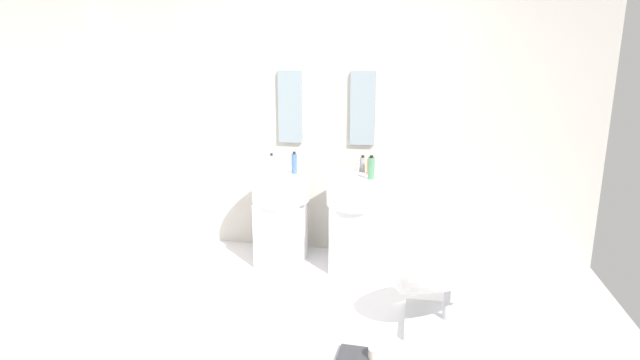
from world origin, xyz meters
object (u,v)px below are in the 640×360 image
at_px(soap_bottle_amber, 370,166).
at_px(soap_bottle_grey, 363,164).
at_px(lounge_chair, 448,280).
at_px(pedestal_sink_left, 281,213).
at_px(soap_bottle_white, 295,165).
at_px(soap_bottle_green, 371,168).
at_px(soap_bottle_clear, 272,165).
at_px(pedestal_sink_right, 355,217).
at_px(magazine_charcoal, 354,356).
at_px(coffee_mug, 376,355).
at_px(soap_bottle_blue, 294,163).

bearing_deg(soap_bottle_amber, soap_bottle_grey, 129.54).
bearing_deg(lounge_chair, pedestal_sink_left, 148.18).
distance_m(soap_bottle_white, soap_bottle_green, 0.69).
relative_size(soap_bottle_grey, soap_bottle_green, 0.72).
bearing_deg(soap_bottle_clear, soap_bottle_grey, 21.33).
height_order(pedestal_sink_right, soap_bottle_white, soap_bottle_white).
xyz_separation_m(magazine_charcoal, soap_bottle_green, (-0.04, 1.29, 0.92)).
relative_size(coffee_mug, soap_bottle_amber, 0.60).
bearing_deg(soap_bottle_white, soap_bottle_clear, -139.45).
xyz_separation_m(magazine_charcoal, coffee_mug, (0.13, -0.00, 0.03)).
height_order(soap_bottle_blue, soap_bottle_green, soap_bottle_green).
relative_size(pedestal_sink_left, soap_bottle_blue, 4.93).
bearing_deg(soap_bottle_green, soap_bottle_grey, 110.54).
bearing_deg(soap_bottle_grey, soap_bottle_clear, -158.67).
bearing_deg(soap_bottle_clear, soap_bottle_amber, 13.75).
bearing_deg(coffee_mug, soap_bottle_white, 120.88).
xyz_separation_m(soap_bottle_clear, soap_bottle_amber, (0.82, 0.20, -0.02)).
height_order(soap_bottle_white, soap_bottle_amber, soap_bottle_amber).
relative_size(pedestal_sink_left, lounge_chair, 0.86).
bearing_deg(soap_bottle_white, lounge_chair, -34.76).
height_order(coffee_mug, soap_bottle_green, soap_bottle_green).
height_order(magazine_charcoal, soap_bottle_grey, soap_bottle_grey).
height_order(pedestal_sink_right, coffee_mug, pedestal_sink_right).
bearing_deg(magazine_charcoal, soap_bottle_clear, 127.36).
bearing_deg(soap_bottle_blue, pedestal_sink_left, 163.75).
bearing_deg(soap_bottle_grey, soap_bottle_green, -69.46).
height_order(soap_bottle_grey, soap_bottle_amber, soap_bottle_amber).
distance_m(magazine_charcoal, soap_bottle_amber, 1.72).
xyz_separation_m(pedestal_sink_right, magazine_charcoal, (0.18, -1.40, -0.45)).
distance_m(pedestal_sink_left, pedestal_sink_right, 0.67).
xyz_separation_m(coffee_mug, soap_bottle_amber, (-0.20, 1.47, 0.86)).
xyz_separation_m(soap_bottle_amber, soap_bottle_blue, (-0.64, -0.11, 0.02)).
bearing_deg(soap_bottle_amber, coffee_mug, -82.30).
xyz_separation_m(soap_bottle_clear, soap_bottle_blue, (0.17, 0.09, 0.00)).
relative_size(pedestal_sink_right, soap_bottle_grey, 6.56).
relative_size(lounge_chair, soap_bottle_blue, 5.71).
distance_m(magazine_charcoal, soap_bottle_blue, 1.79).
height_order(pedestal_sink_right, soap_bottle_blue, soap_bottle_blue).
distance_m(pedestal_sink_right, soap_bottle_grey, 0.47).
xyz_separation_m(lounge_chair, soap_bottle_amber, (-0.64, 0.95, 0.56)).
bearing_deg(magazine_charcoal, soap_bottle_amber, 95.07).
distance_m(lounge_chair, soap_bottle_blue, 1.64).
relative_size(lounge_chair, magazine_charcoal, 5.31).
height_order(lounge_chair, soap_bottle_blue, soap_bottle_blue).
distance_m(magazine_charcoal, soap_bottle_white, 1.82).
relative_size(soap_bottle_grey, soap_bottle_amber, 0.96).
height_order(soap_bottle_amber, soap_bottle_blue, soap_bottle_blue).
distance_m(pedestal_sink_right, soap_bottle_green, 0.50).
bearing_deg(soap_bottle_blue, coffee_mug, -58.34).
bearing_deg(pedestal_sink_left, magazine_charcoal, -58.71).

